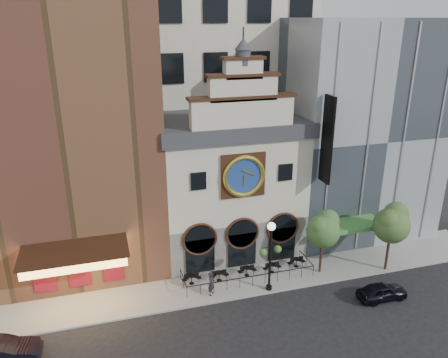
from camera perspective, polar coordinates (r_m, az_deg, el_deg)
ground at (r=34.94m, az=4.42°, el=-15.00°), size 120.00×120.00×0.00m
sidewalk at (r=36.83m, az=3.04°, el=-12.76°), size 44.00×5.00×0.15m
clock_building at (r=38.35m, az=0.62°, el=-0.22°), size 12.60×8.78×18.65m
theater_building at (r=37.35m, az=-19.99°, el=7.44°), size 14.00×15.60×25.00m
retail_building at (r=44.52m, az=16.13°, el=6.55°), size 14.00×14.40×20.00m
office_tower at (r=47.66m, az=-3.82°, el=20.14°), size 20.00×16.00×40.00m
cafe_railing at (r=36.55m, az=3.05°, el=-12.07°), size 10.60×2.60×0.90m
bistro_0 at (r=35.79m, az=-4.26°, el=-12.85°), size 1.58×0.68×0.90m
bistro_1 at (r=36.08m, az=-0.63°, el=-12.49°), size 1.58×0.68×0.90m
bistro_2 at (r=36.74m, az=3.01°, el=-11.85°), size 1.58×0.68×0.90m
bistro_3 at (r=37.32m, az=6.29°, el=-11.40°), size 1.58×0.68×0.90m
bistro_4 at (r=38.34m, az=9.44°, el=-10.63°), size 1.58×0.68×0.90m
car_right at (r=36.24m, az=19.95°, el=-13.63°), size 3.88×1.57×1.32m
car_left at (r=32.17m, az=-27.26°, el=-19.42°), size 4.89×2.00×1.58m
pedestrian at (r=34.24m, az=-1.65°, el=-13.49°), size 0.79×0.84×1.94m
lamppost at (r=33.59m, az=6.10°, el=-9.08°), size 1.85×0.74×5.81m
tree_left at (r=36.39m, az=12.88°, el=-6.33°), size 2.83×2.73×5.46m
tree_right at (r=38.26m, az=21.10°, el=-5.33°), size 3.07×2.95×5.90m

